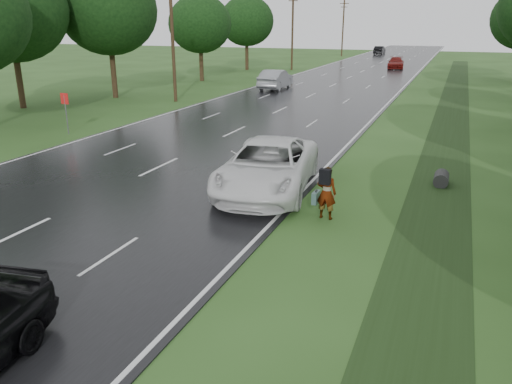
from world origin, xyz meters
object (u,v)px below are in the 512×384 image
object	(u,v)px
pedestrian	(326,192)
silver_sedan	(276,79)
road_sign	(65,105)
white_pickup	(268,166)

from	to	relation	value
pedestrian	silver_sedan	xyz separation A→B (m)	(-12.50, 30.14, 0.04)
road_sign	pedestrian	size ratio (longest dim) A/B	1.33
pedestrian	white_pickup	distance (m)	3.27
white_pickup	pedestrian	bearing A→B (deg)	-43.29
pedestrian	silver_sedan	world-z (taller)	silver_sedan
road_sign	silver_sedan	world-z (taller)	road_sign
white_pickup	silver_sedan	world-z (taller)	white_pickup
road_sign	white_pickup	bearing A→B (deg)	-20.45
pedestrian	white_pickup	bearing A→B (deg)	-32.98
road_sign	white_pickup	world-z (taller)	road_sign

